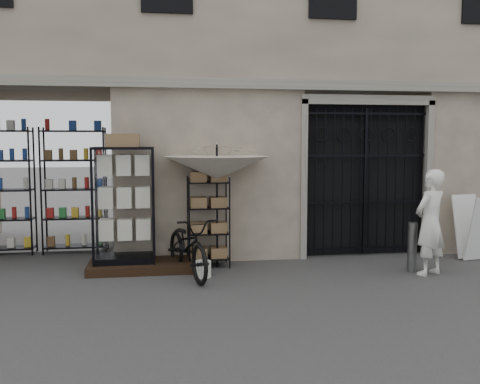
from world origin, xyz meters
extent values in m
plane|color=black|center=(0.00, 0.00, 0.00)|extent=(80.00, 80.00, 0.00)
cube|color=tan|center=(0.00, 4.00, 4.50)|extent=(14.00, 4.00, 9.00)
cube|color=black|center=(-4.50, 2.80, 1.50)|extent=(3.00, 1.70, 3.00)
cube|color=black|center=(-4.55, 3.30, 1.25)|extent=(2.70, 0.50, 2.50)
cube|color=black|center=(1.75, 2.28, 1.50)|extent=(2.50, 0.06, 3.00)
cube|color=black|center=(1.75, 2.12, 1.45)|extent=(0.05, 0.05, 2.80)
cube|color=black|center=(-2.40, 1.55, 0.07)|extent=(2.00, 0.90, 0.15)
cube|color=black|center=(-2.78, 1.59, 0.20)|extent=(1.11, 0.84, 0.11)
cube|color=silver|center=(-2.86, 1.30, 1.14)|extent=(0.90, 0.25, 1.85)
cube|color=silver|center=(-2.78, 1.59, 1.03)|extent=(0.92, 0.64, 1.54)
cube|color=olive|center=(-2.78, 1.59, 2.18)|extent=(0.64, 0.55, 0.22)
cube|color=black|center=(-1.32, 1.69, 0.80)|extent=(0.78, 0.62, 1.60)
cube|color=olive|center=(-1.32, 1.69, 0.75)|extent=(0.66, 0.50, 1.20)
cylinder|color=black|center=(-1.18, 1.56, 1.08)|extent=(0.04, 0.04, 2.17)
imported|color=silver|center=(-1.18, 1.56, 1.87)|extent=(1.71, 1.74, 1.46)
cylinder|color=beige|center=(-1.49, 0.93, 0.13)|extent=(0.33, 0.33, 0.27)
imported|color=black|center=(-1.72, 1.04, 0.00)|extent=(0.90, 1.14, 1.91)
cylinder|color=#555555|center=(2.07, 0.75, 0.42)|extent=(0.16, 0.16, 0.85)
imported|color=white|center=(2.27, 0.53, 0.00)|extent=(1.39, 1.86, 0.42)
cube|color=silver|center=(3.62, 1.64, 0.61)|extent=(0.61, 0.39, 1.19)
camera|label=1|loc=(-2.18, -7.67, 2.22)|focal=40.00mm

